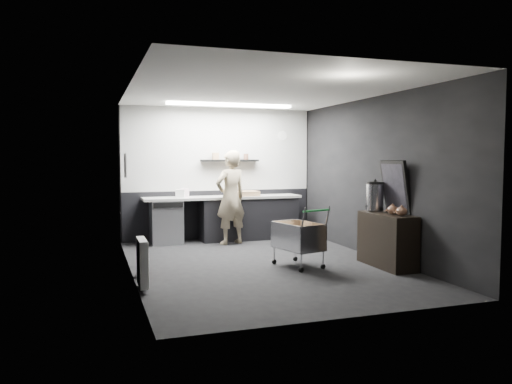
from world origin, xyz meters
name	(u,v)px	position (x,y,z in m)	size (l,w,h in m)	color
floor	(262,265)	(0.00, 0.00, 0.00)	(5.50, 5.50, 0.00)	black
ceiling	(262,91)	(0.00, 0.00, 2.70)	(5.50, 5.50, 0.00)	white
wall_back	(219,173)	(0.00, 2.75, 1.35)	(5.50, 5.50, 0.00)	black
wall_front	(350,190)	(0.00, -2.75, 1.35)	(5.50, 5.50, 0.00)	black
wall_left	(130,181)	(-2.00, 0.00, 1.35)	(5.50, 5.50, 0.00)	black
wall_right	(375,177)	(2.00, 0.00, 1.35)	(5.50, 5.50, 0.00)	black
kitchen_wall_panel	(219,149)	(0.00, 2.73, 1.85)	(3.95, 0.02, 1.70)	#B3B3AF
dado_panel	(219,214)	(0.00, 2.73, 0.50)	(3.95, 0.02, 1.00)	black
floating_shelf	(230,161)	(0.20, 2.62, 1.62)	(1.20, 0.22, 0.04)	black
wall_clock	(282,136)	(1.40, 2.72, 2.15)	(0.20, 0.20, 0.03)	white
poster	(125,165)	(-1.98, 1.30, 1.55)	(0.02, 0.30, 0.40)	white
poster_red_band	(126,161)	(-1.98, 1.30, 1.62)	(0.01, 0.22, 0.10)	red
radiator	(142,262)	(-1.94, -0.90, 0.35)	(0.10, 0.50, 0.60)	white
ceiling_strip	(230,105)	(0.00, 1.85, 2.67)	(2.40, 0.20, 0.04)	white
prep_counter	(230,218)	(0.14, 2.42, 0.46)	(3.20, 0.61, 0.90)	black
person	(231,197)	(0.03, 1.97, 0.91)	(0.66, 0.44, 1.82)	beige
shopping_cart	(298,238)	(0.48, -0.30, 0.44)	(0.69, 0.96, 0.92)	silver
sideboard	(387,233)	(1.79, -0.72, 0.53)	(0.47, 1.10, 1.64)	black
fire_extinguisher	(143,257)	(-1.85, -0.10, 0.25)	(0.16, 0.16, 0.52)	#AE0B18
cardboard_box	(246,193)	(0.46, 2.37, 0.95)	(0.50, 0.38, 0.10)	#A78159
pink_tub	(185,193)	(-0.78, 2.42, 0.99)	(0.18, 0.18, 0.18)	white
white_container	(180,194)	(-0.87, 2.37, 0.98)	(0.17, 0.14, 0.16)	white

